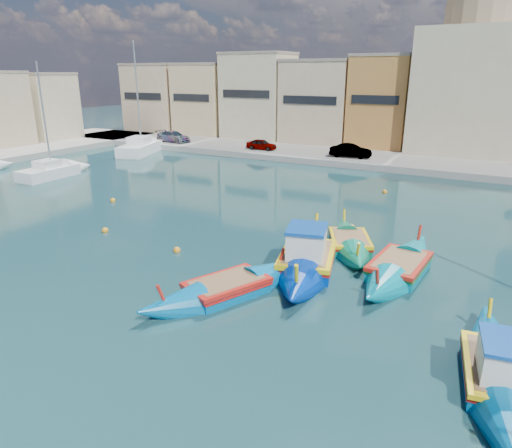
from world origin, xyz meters
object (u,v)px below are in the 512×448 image
Objects in this scene: luzzu_blue_south at (227,289)px; church_block at (471,73)px; luzzu_cyan_mid at (399,268)px; yacht_midnorth at (63,170)px; yacht_north at (147,146)px; luzzu_turquoise_cabin at (498,375)px; luzzu_blue_cabin at (307,260)px; luzzu_green at (350,244)px.

church_block is at bearing 83.06° from luzzu_blue_south.
yacht_midnorth is at bearing 167.02° from luzzu_cyan_mid.
yacht_north is at bearing 99.30° from yacht_midnorth.
luzzu_turquoise_cabin is 0.82× the size of yacht_midnorth.
luzzu_blue_south is at bearing -26.57° from yacht_midnorth.
yacht_midnorth is at bearing 162.43° from luzzu_blue_cabin.
luzzu_cyan_mid is (-4.12, 6.34, -0.05)m from luzzu_turquoise_cabin.
luzzu_cyan_mid is 3.48m from luzzu_green.
luzzu_cyan_mid is (0.89, -33.39, -8.15)m from church_block.
luzzu_blue_south is at bearing -96.94° from church_block.
luzzu_blue_cabin is 1.32× the size of luzzu_green.
yacht_midnorth is (-29.36, -26.42, -8.01)m from church_block.
church_block is 40.30m from yacht_midnorth.
yacht_north reaches higher than luzzu_turquoise_cabin.
luzzu_blue_south is at bearing -110.46° from luzzu_green.
church_block is 2.38× the size of luzzu_blue_south.
luzzu_turquoise_cabin is 0.66× the size of yacht_north.
luzzu_blue_south reaches higher than luzzu_green.
luzzu_blue_south is 0.79× the size of yacht_midnorth.
yacht_north is 1.24× the size of yacht_midnorth.
luzzu_green is at bearing 74.63° from luzzu_blue_cabin.
luzzu_cyan_mid is 0.85× the size of yacht_midnorth.
luzzu_turquoise_cabin is 9.77m from luzzu_blue_south.
yacht_north is at bearing -157.31° from church_block.
luzzu_green is 34.73m from yacht_north.
luzzu_turquoise_cabin is (5.01, -39.73, -8.10)m from church_block.
luzzu_turquoise_cabin is 0.87× the size of luzzu_blue_cabin.
luzzu_turquoise_cabin is 0.96× the size of luzzu_cyan_mid.
yacht_midnorth reaches higher than luzzu_cyan_mid.
luzzu_cyan_mid is 0.68× the size of yacht_north.
luzzu_turquoise_cabin is at bearing -82.82° from church_block.
church_block reaches higher than luzzu_blue_cabin.
yacht_north is at bearing 142.94° from luzzu_blue_cabin.
luzzu_green is 0.57× the size of yacht_north.
luzzu_cyan_mid is at bearing -88.47° from church_block.
church_block is at bearing 97.18° from luzzu_turquoise_cabin.
luzzu_cyan_mid is 1.19× the size of luzzu_green.
luzzu_blue_cabin is at bearing -17.57° from yacht_midnorth.
yacht_north is (-31.53, -13.18, -7.91)m from church_block.
luzzu_blue_cabin is (-7.92, 4.94, 0.09)m from luzzu_turquoise_cabin.
luzzu_blue_south is 37.05m from yacht_north.
church_block is 1.52× the size of yacht_north.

